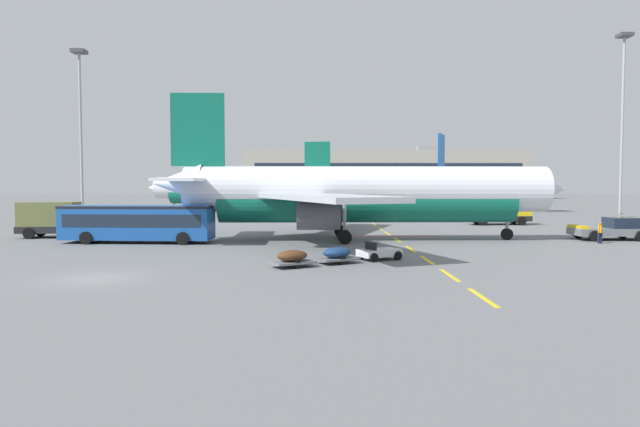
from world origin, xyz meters
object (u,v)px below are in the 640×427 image
(apron_light_mast_near, at_px, (80,113))
(apron_light_mast_far, at_px, (623,104))
(airliner_mid_left, at_px, (242,190))
(airliner_foreground, at_px, (359,193))
(baggage_train, at_px, (338,255))
(pushback_tug, at_px, (612,229))
(airliner_far_center, at_px, (453,187))
(ground_power_truck, at_px, (58,219))
(apron_shuttle_bus, at_px, (137,221))
(ground_crew_worker, at_px, (600,231))
(catering_truck, at_px, (497,211))

(apron_light_mast_near, relative_size, apron_light_mast_far, 0.88)
(airliner_mid_left, relative_size, apron_light_mast_far, 1.27)
(airliner_foreground, distance_m, baggage_train, 14.31)
(pushback_tug, bearing_deg, airliner_far_center, 89.82)
(airliner_far_center, relative_size, ground_power_truck, 4.90)
(airliner_foreground, relative_size, apron_shuttle_bus, 2.85)
(ground_power_truck, relative_size, apron_light_mast_far, 0.28)
(ground_crew_worker, bearing_deg, airliner_foreground, 171.74)
(airliner_foreground, height_order, ground_power_truck, airliner_foreground)
(ground_crew_worker, relative_size, apron_light_mast_far, 0.07)
(ground_power_truck, distance_m, apron_light_mast_near, 31.48)
(catering_truck, distance_m, baggage_train, 37.36)
(apron_shuttle_bus, distance_m, ground_crew_worker, 36.91)
(airliner_far_center, bearing_deg, apron_shuttle_bus, -124.63)
(airliner_foreground, height_order, airliner_far_center, airliner_far_center)
(airliner_mid_left, relative_size, catering_truck, 4.62)
(apron_shuttle_bus, distance_m, apron_light_mast_far, 68.64)
(baggage_train, xyz_separation_m, ground_crew_worker, (21.32, 10.94, 0.46))
(ground_power_truck, distance_m, apron_light_mast_far, 73.92)
(ground_power_truck, relative_size, baggage_train, 0.87)
(baggage_train, bearing_deg, apron_light_mast_near, 127.03)
(catering_truck, bearing_deg, apron_shuttle_bus, -150.87)
(baggage_train, bearing_deg, airliner_foreground, 80.02)
(airliner_mid_left, relative_size, airliner_far_center, 0.94)
(airliner_mid_left, height_order, ground_power_truck, airliner_mid_left)
(airliner_foreground, bearing_deg, catering_truck, 45.80)
(airliner_mid_left, xyz_separation_m, ground_crew_worker, (34.67, -48.88, -2.75))
(baggage_train, relative_size, ground_crew_worker, 4.75)
(ground_crew_worker, bearing_deg, airliner_mid_left, 125.35)
(airliner_mid_left, distance_m, ground_crew_worker, 59.99)
(apron_light_mast_near, xyz_separation_m, apron_light_mast_far, (75.21, 2.37, 1.63))
(ground_crew_worker, distance_m, apron_light_mast_far, 43.59)
(ground_power_truck, height_order, apron_light_mast_near, apron_light_mast_near)
(apron_shuttle_bus, relative_size, apron_light_mast_near, 0.53)
(pushback_tug, relative_size, baggage_train, 0.73)
(airliner_foreground, bearing_deg, ground_crew_worker, -8.26)
(ground_crew_worker, bearing_deg, apron_shuttle_bus, 178.53)
(baggage_train, distance_m, apron_light_mast_far, 64.41)
(ground_crew_worker, bearing_deg, catering_truck, 94.06)
(apron_light_mast_near, bearing_deg, airliner_far_center, 23.98)
(airliner_foreground, bearing_deg, baggage_train, -99.98)
(apron_light_mast_near, bearing_deg, apron_shuttle_bus, -61.31)
(apron_shuttle_bus, relative_size, ground_power_truck, 1.70)
(pushback_tug, distance_m, ground_power_truck, 47.89)
(airliner_foreground, height_order, baggage_train, airliner_foreground)
(airliner_mid_left, bearing_deg, airliner_foreground, -71.14)
(airliner_far_center, bearing_deg, catering_truck, -96.30)
(airliner_foreground, distance_m, airliner_mid_left, 48.76)
(apron_shuttle_bus, xyz_separation_m, ground_crew_worker, (36.89, -0.94, -0.76))
(catering_truck, relative_size, ground_crew_worker, 4.12)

